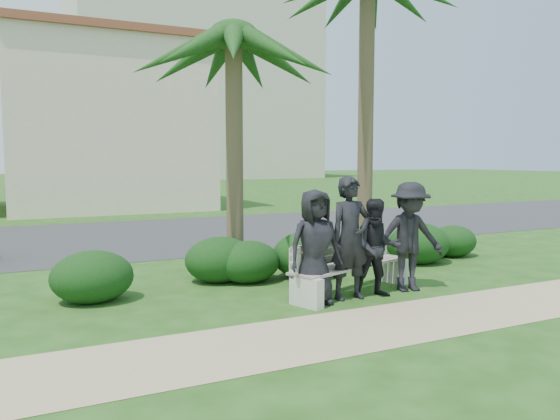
{
  "coord_description": "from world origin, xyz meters",
  "views": [
    {
      "loc": [
        -4.68,
        -7.5,
        2.18
      ],
      "look_at": [
        -0.55,
        1.0,
        1.29
      ],
      "focal_mm": 35.0,
      "sensor_mm": 36.0,
      "label": 1
    }
  ],
  "objects_px": {
    "park_bench": "(352,270)",
    "man_b": "(350,238)",
    "man_a": "(315,247)",
    "man_d": "(410,237)",
    "palm_left": "(234,38)",
    "man_c": "(377,248)"
  },
  "relations": [
    {
      "from": "park_bench",
      "to": "man_a",
      "type": "xyz_separation_m",
      "value": [
        -0.87,
        -0.31,
        0.48
      ]
    },
    {
      "from": "man_d",
      "to": "palm_left",
      "type": "height_order",
      "value": "palm_left"
    },
    {
      "from": "park_bench",
      "to": "man_d",
      "type": "bearing_deg",
      "value": -35.94
    },
    {
      "from": "park_bench",
      "to": "palm_left",
      "type": "height_order",
      "value": "palm_left"
    },
    {
      "from": "man_d",
      "to": "palm_left",
      "type": "relative_size",
      "value": 0.34
    },
    {
      "from": "park_bench",
      "to": "man_b",
      "type": "xyz_separation_m",
      "value": [
        -0.23,
        -0.3,
        0.57
      ]
    },
    {
      "from": "man_a",
      "to": "man_c",
      "type": "height_order",
      "value": "man_a"
    },
    {
      "from": "park_bench",
      "to": "man_d",
      "type": "height_order",
      "value": "man_d"
    },
    {
      "from": "park_bench",
      "to": "man_b",
      "type": "distance_m",
      "value": 0.69
    },
    {
      "from": "man_a",
      "to": "man_b",
      "type": "bearing_deg",
      "value": 3.84
    },
    {
      "from": "park_bench",
      "to": "man_d",
      "type": "xyz_separation_m",
      "value": [
        0.93,
        -0.28,
        0.52
      ]
    },
    {
      "from": "man_c",
      "to": "man_d",
      "type": "height_order",
      "value": "man_d"
    },
    {
      "from": "park_bench",
      "to": "man_a",
      "type": "relative_size",
      "value": 1.49
    },
    {
      "from": "man_d",
      "to": "palm_left",
      "type": "distance_m",
      "value": 4.76
    },
    {
      "from": "man_a",
      "to": "man_b",
      "type": "xyz_separation_m",
      "value": [
        0.63,
        0.01,
        0.09
      ]
    },
    {
      "from": "park_bench",
      "to": "man_b",
      "type": "relative_size",
      "value": 1.35
    },
    {
      "from": "man_a",
      "to": "man_d",
      "type": "relative_size",
      "value": 0.96
    },
    {
      "from": "man_c",
      "to": "palm_left",
      "type": "relative_size",
      "value": 0.29
    },
    {
      "from": "man_c",
      "to": "man_d",
      "type": "relative_size",
      "value": 0.86
    },
    {
      "from": "man_c",
      "to": "palm_left",
      "type": "bearing_deg",
      "value": 137.81
    },
    {
      "from": "palm_left",
      "to": "man_a",
      "type": "bearing_deg",
      "value": -83.19
    },
    {
      "from": "man_c",
      "to": "palm_left",
      "type": "height_order",
      "value": "palm_left"
    }
  ]
}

